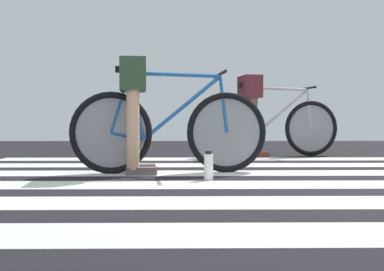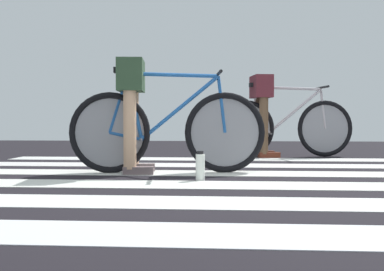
{
  "view_description": "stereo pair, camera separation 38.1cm",
  "coord_description": "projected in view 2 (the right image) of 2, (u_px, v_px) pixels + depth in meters",
  "views": [
    {
      "loc": [
        -0.46,
        -3.74,
        0.5
      ],
      "look_at": [
        -0.4,
        0.8,
        0.35
      ],
      "focal_mm": 45.78,
      "sensor_mm": 36.0,
      "label": 1
    },
    {
      "loc": [
        -0.08,
        -3.74,
        0.5
      ],
      "look_at": [
        -0.4,
        0.8,
        0.35
      ],
      "focal_mm": 45.78,
      "sensor_mm": 36.0,
      "label": 2
    }
  ],
  "objects": [
    {
      "name": "ground",
      "position": [
        237.0,
        183.0,
        3.74
      ],
      "size": [
        18.0,
        14.0,
        0.02
      ],
      "color": "black"
    },
    {
      "name": "crosswalk_markings",
      "position": [
        227.0,
        185.0,
        3.52
      ],
      "size": [
        5.46,
        5.03,
        0.0
      ],
      "color": "silver",
      "rests_on": "ground"
    },
    {
      "name": "bicycle_1_of_2",
      "position": [
        167.0,
        130.0,
        4.33
      ],
      "size": [
        1.73,
        0.52,
        0.93
      ],
      "rotation": [
        0.0,
        0.0,
        0.1
      ],
      "color": "black",
      "rests_on": "ground"
    },
    {
      "name": "cyclist_1_of_2",
      "position": [
        132.0,
        100.0,
        4.31
      ],
      "size": [
        0.35,
        0.43,
        1.0
      ],
      "rotation": [
        0.0,
        0.0,
        0.1
      ],
      "color": "tan",
      "rests_on": "ground"
    },
    {
      "name": "water_bottle",
      "position": [
        200.0,
        167.0,
        3.79
      ],
      "size": [
        0.07,
        0.07,
        0.23
      ],
      "color": "white",
      "rests_on": "ground"
    },
    {
      "name": "bicycle_2_of_2",
      "position": [
        286.0,
        127.0,
        6.18
      ],
      "size": [
        1.72,
        0.54,
        0.93
      ],
      "rotation": [
        0.0,
        0.0,
        0.16
      ],
      "color": "black",
      "rests_on": "ground"
    },
    {
      "name": "cyclist_2_of_2",
      "position": [
        262.0,
        104.0,
        6.14
      ],
      "size": [
        0.37,
        0.44,
        1.03
      ],
      "rotation": [
        0.0,
        0.0,
        0.16
      ],
      "color": "brown",
      "rests_on": "ground"
    }
  ]
}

